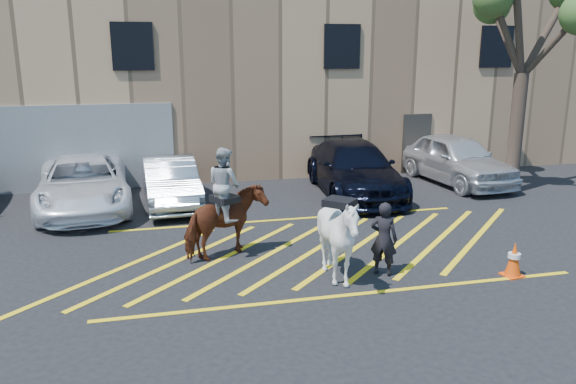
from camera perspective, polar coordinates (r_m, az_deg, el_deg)
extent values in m
plane|color=black|center=(13.34, 2.38, -5.50)|extent=(90.00, 90.00, 0.00)
imported|color=white|center=(17.19, -20.08, 0.77)|extent=(2.97, 5.59, 1.50)
imported|color=#989FA6|center=(16.97, -11.87, 1.02)|extent=(1.74, 4.34, 1.40)
imported|color=black|center=(17.99, 6.74, 2.35)|extent=(2.70, 5.78, 1.63)
imported|color=silver|center=(20.21, 16.68, 3.24)|extent=(2.52, 5.14, 1.69)
imported|color=black|center=(11.63, 9.70, -4.69)|extent=(0.67, 0.63, 1.54)
cube|color=tan|center=(24.33, -5.33, 11.87)|extent=(32.00, 10.00, 7.00)
cube|color=black|center=(19.04, -15.53, 14.07)|extent=(1.30, 0.08, 1.50)
cube|color=black|center=(20.08, 5.52, 14.50)|extent=(1.30, 0.08, 1.50)
cube|color=black|center=(22.73, 20.43, 13.67)|extent=(1.30, 0.08, 1.50)
cube|color=#38332D|center=(21.51, 12.91, 4.82)|extent=(1.10, 0.08, 2.20)
cube|color=yellow|center=(12.63, -16.06, -7.20)|extent=(4.20, 4.20, 0.01)
cube|color=yellow|center=(12.61, -11.26, -6.94)|extent=(4.20, 4.20, 0.01)
cube|color=yellow|center=(12.68, -6.49, -6.63)|extent=(4.20, 4.20, 0.01)
cube|color=yellow|center=(12.83, -1.80, -6.29)|extent=(4.20, 4.20, 0.01)
cube|color=yellow|center=(13.06, 2.74, -5.91)|extent=(4.20, 4.20, 0.01)
cube|color=yellow|center=(13.38, 7.09, -5.51)|extent=(4.20, 4.20, 0.01)
cube|color=yellow|center=(13.76, 11.21, -5.10)|extent=(4.20, 4.20, 0.01)
cube|color=yellow|center=(14.22, 15.08, -4.70)|extent=(4.20, 4.20, 0.01)
cube|color=yellow|center=(14.73, 18.69, -4.30)|extent=(4.20, 4.20, 0.01)
cube|color=yellow|center=(15.35, 0.17, -2.77)|extent=(9.50, 0.12, 0.01)
cube|color=yellow|center=(10.87, 6.43, -10.32)|extent=(9.50, 0.12, 0.01)
imported|color=brown|center=(12.49, -6.37, -3.12)|extent=(2.06, 1.66, 1.59)
imported|color=#979BA1|center=(12.26, -6.49, 0.80)|extent=(0.92, 0.98, 1.62)
cube|color=black|center=(12.34, -6.44, -0.67)|extent=(0.67, 0.71, 0.14)
imported|color=white|center=(11.10, 5.19, -4.66)|extent=(2.23, 2.24, 1.85)
cube|color=black|center=(10.88, 5.27, -1.07)|extent=(0.72, 0.72, 0.14)
cube|color=#FF480A|center=(12.52, 21.82, -7.84)|extent=(0.43, 0.43, 0.03)
cone|color=#ED4709|center=(12.40, 21.98, -6.28)|extent=(0.32, 0.32, 0.70)
cylinder|color=silver|center=(12.38, 22.01, -6.02)|extent=(0.25, 0.25, 0.10)
cylinder|color=#423428|center=(19.33, 22.13, 5.49)|extent=(0.44, 0.44, 3.80)
cylinder|color=#4E3D2F|center=(19.73, 24.67, 14.39)|extent=(1.76, 0.51, 2.68)
cylinder|color=#45322A|center=(19.81, 21.30, 14.21)|extent=(0.33, 1.88, 2.34)
cylinder|color=#4B3B2D|center=(18.80, 21.43, 14.38)|extent=(1.40, 0.20, 2.39)
cylinder|color=#443729|center=(18.77, 25.09, 13.25)|extent=(0.78, 1.62, 1.96)
cylinder|color=#4A3A2C|center=(18.66, 22.37, 15.40)|extent=(1.16, 0.77, 3.11)
sphere|color=#3A672C|center=(20.54, 20.01, 17.39)|extent=(1.20, 1.20, 1.20)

